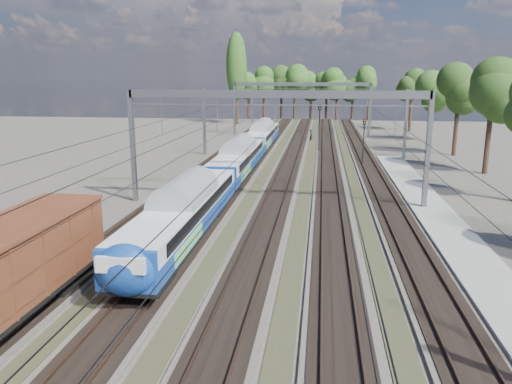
# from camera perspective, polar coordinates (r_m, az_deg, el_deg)

# --- Properties ---
(track_bed) EXTENTS (21.00, 130.00, 0.34)m
(track_bed) POSITION_cam_1_polar(r_m,az_deg,el_deg) (54.35, 3.60, 2.55)
(track_bed) COLOR #47423A
(track_bed) RESTS_ON ground
(platform) EXTENTS (3.00, 70.00, 0.30)m
(platform) POSITION_cam_1_polar(r_m,az_deg,el_deg) (31.17, 22.92, -6.49)
(platform) COLOR gray
(platform) RESTS_ON ground
(catenary) EXTENTS (25.65, 130.00, 9.00)m
(catenary) POSITION_cam_1_polar(r_m,az_deg,el_deg) (61.19, 4.50, 9.67)
(catenary) COLOR slate
(catenary) RESTS_ON ground
(tree_belt) EXTENTS (39.70, 100.17, 11.65)m
(tree_belt) POSITION_cam_1_polar(r_m,az_deg,el_deg) (103.84, 9.92, 11.89)
(tree_belt) COLOR black
(tree_belt) RESTS_ON ground
(poplar) EXTENTS (4.40, 4.40, 19.04)m
(poplar) POSITION_cam_1_polar(r_m,az_deg,el_deg) (107.85, -2.24, 14.10)
(poplar) COLOR black
(poplar) RESTS_ON ground
(emu_train) EXTENTS (2.82, 59.76, 4.13)m
(emu_train) POSITION_cam_1_polar(r_m,az_deg,el_deg) (49.16, -2.05, 4.20)
(emu_train) COLOR black
(emu_train) RESTS_ON ground
(worker) EXTENTS (0.58, 0.76, 1.85)m
(worker) POSITION_cam_1_polar(r_m,az_deg,el_deg) (79.20, 6.30, 6.43)
(worker) COLOR black
(worker) RESTS_ON ground
(signal_near) EXTENTS (0.45, 0.42, 6.41)m
(signal_near) POSITION_cam_1_polar(r_m,az_deg,el_deg) (67.67, 7.26, 7.94)
(signal_near) COLOR black
(signal_near) RESTS_ON ground
(signal_far) EXTENTS (0.35, 0.32, 5.40)m
(signal_far) POSITION_cam_1_polar(r_m,az_deg,el_deg) (57.49, 12.22, 6.21)
(signal_far) COLOR black
(signal_far) RESTS_ON ground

